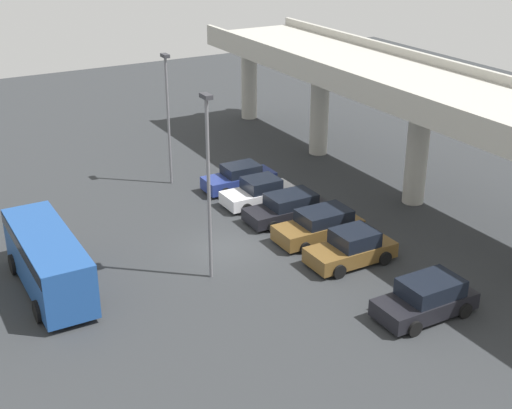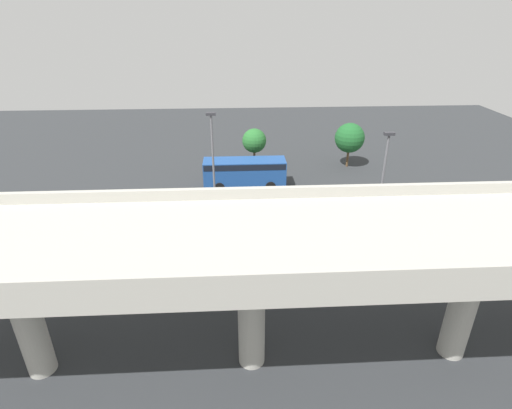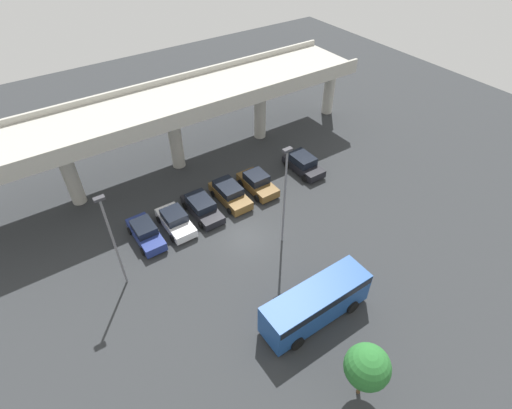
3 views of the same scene
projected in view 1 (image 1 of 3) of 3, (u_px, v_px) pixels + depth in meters
name	position (u px, v px, depth m)	size (l,w,h in m)	color
ground_plane	(227.00, 248.00, 36.69)	(87.68, 87.68, 0.00)	#2D3033
highway_overpass	(422.00, 100.00, 39.79)	(41.35, 7.24, 7.76)	#ADAAA0
parked_car_0	(239.00, 178.00, 43.86)	(2.02, 4.48, 1.57)	navy
parked_car_1	(260.00, 192.00, 41.73)	(2.16, 4.36, 1.58)	silver
parked_car_2	(288.00, 208.00, 39.73)	(2.18, 4.79, 1.50)	black
parked_car_3	(320.00, 226.00, 37.42)	(2.21, 4.69, 1.62)	brown
parked_car_4	(352.00, 248.00, 35.00)	(2.22, 4.43, 1.71)	brown
parked_car_5	(427.00, 299.00, 30.60)	(2.24, 4.53, 1.69)	black
shuttle_bus	(48.00, 257.00, 32.23)	(7.78, 2.61, 2.78)	#1E478C
lamp_post_near_aisle	(208.00, 176.00, 31.94)	(0.70, 0.35, 8.92)	slate
lamp_post_mid_lot	(168.00, 110.00, 43.11)	(0.70, 0.35, 8.17)	slate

